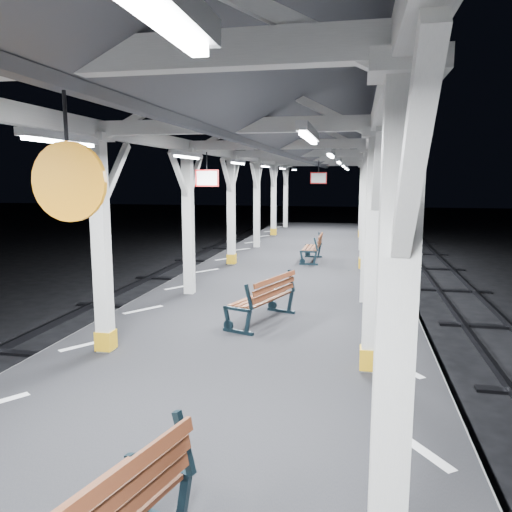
% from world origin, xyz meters
% --- Properties ---
extents(ground, '(120.00, 120.00, 0.00)m').
position_xyz_m(ground, '(0.00, 0.00, 0.00)').
color(ground, black).
rests_on(ground, ground).
extents(platform, '(6.00, 50.00, 1.00)m').
position_xyz_m(platform, '(0.00, 0.00, 0.50)').
color(platform, black).
rests_on(platform, ground).
extents(hazard_stripes_right, '(1.00, 48.00, 0.01)m').
position_xyz_m(hazard_stripes_right, '(2.45, 0.00, 1.00)').
color(hazard_stripes_right, silver).
rests_on(hazard_stripes_right, platform).
extents(canopy, '(5.40, 49.00, 4.65)m').
position_xyz_m(canopy, '(0.00, -0.01, 4.56)').
color(canopy, silver).
rests_on(canopy, platform).
extents(bench_mid, '(1.12, 1.77, 0.90)m').
position_xyz_m(bench_mid, '(0.17, 4.00, 1.48)').
color(bench_mid, black).
rests_on(bench_mid, platform).
extents(bench_far, '(0.62, 1.62, 0.87)m').
position_xyz_m(bench_far, '(0.47, 11.13, 1.47)').
color(bench_far, black).
rests_on(bench_far, platform).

